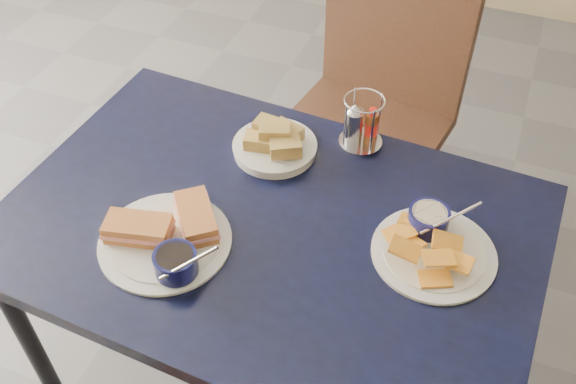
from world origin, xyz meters
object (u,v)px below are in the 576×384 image
(sandwich_plate, at_px, (168,237))
(condiment_caddy, at_px, (360,124))
(bread_basket, at_px, (275,143))
(dining_table, at_px, (270,242))
(plantain_plate, at_px, (431,241))
(chair_far, at_px, (372,94))

(sandwich_plate, height_order, condiment_caddy, condiment_caddy)
(bread_basket, bearing_deg, dining_table, -71.30)
(plantain_plate, xyz_separation_m, condiment_caddy, (-0.24, 0.28, 0.04))
(chair_far, distance_m, bread_basket, 0.59)
(chair_far, relative_size, sandwich_plate, 3.29)
(chair_far, height_order, bread_basket, chair_far)
(bread_basket, bearing_deg, sandwich_plate, -105.40)
(plantain_plate, bearing_deg, dining_table, -170.05)
(bread_basket, relative_size, condiment_caddy, 1.51)
(dining_table, xyz_separation_m, chair_far, (0.03, 0.77, -0.10))
(plantain_plate, relative_size, condiment_caddy, 1.95)
(dining_table, height_order, sandwich_plate, sandwich_plate)
(bread_basket, bearing_deg, condiment_caddy, 31.37)
(plantain_plate, height_order, bread_basket, plantain_plate)
(plantain_plate, relative_size, bread_basket, 1.29)
(dining_table, height_order, condiment_caddy, condiment_caddy)
(plantain_plate, bearing_deg, chair_far, 113.96)
(condiment_caddy, bearing_deg, chair_far, 99.58)
(chair_far, height_order, sandwich_plate, chair_far)
(plantain_plate, height_order, condiment_caddy, condiment_caddy)
(condiment_caddy, bearing_deg, plantain_plate, -48.78)
(bread_basket, xyz_separation_m, condiment_caddy, (0.18, 0.11, 0.03))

